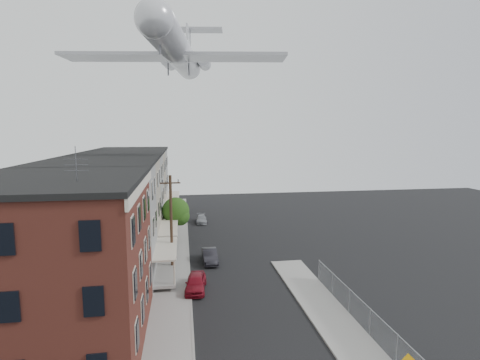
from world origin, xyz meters
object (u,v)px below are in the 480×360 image
Objects in this scene: street_tree at (177,212)px; car_near at (196,283)px; utility_pole at (171,223)px; car_mid at (210,256)px; car_far at (201,219)px; airplane at (178,51)px.

street_tree reaches higher than car_near.
utility_pole reaches higher than car_near.
car_mid is (3.60, 2.10, -4.03)m from utility_pole.
utility_pole is 2.28× the size of car_mid.
utility_pole is at bearing -151.38° from car_mid.
utility_pole is at bearing -91.89° from street_tree.
car_far is 0.14× the size of airplane.
car_near is at bearing -84.49° from airplane.
airplane reaches higher than car_mid.
utility_pole reaches higher than car_mid.
airplane reaches higher than utility_pole.
airplane is (-1.16, 11.98, 20.57)m from car_near.
car_mid is 0.15× the size of airplane.
airplane reaches higher than car_far.
street_tree reaches higher than car_far.
street_tree is 17.94m from airplane.
car_far is at bearing 88.46° from car_mid.
car_mid is at bearing -88.79° from car_far.
car_far is at bearing 75.67° from airplane.
street_tree is 14.65m from car_near.
car_mid is at bearing 82.85° from car_near.
car_near is 23.83m from airplane.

